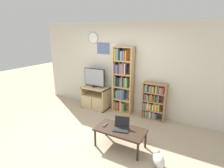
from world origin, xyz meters
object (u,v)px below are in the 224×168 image
(bookshelf_short, at_px, (153,101))
(cat, at_px, (158,159))
(television, at_px, (94,78))
(tv_stand, at_px, (95,98))
(remote_near_laptop, at_px, (105,125))
(bookshelf_tall, at_px, (122,80))
(coffee_table, at_px, (120,131))
(laptop, at_px, (121,126))

(bookshelf_short, distance_m, cat, 1.88)
(television, distance_m, bookshelf_short, 1.89)
(tv_stand, bearing_deg, bookshelf_short, 4.93)
(remote_near_laptop, bearing_deg, bookshelf_tall, 98.72)
(coffee_table, distance_m, laptop, 0.11)
(tv_stand, xyz_separation_m, bookshelf_short, (1.79, 0.15, 0.17))
(tv_stand, bearing_deg, bookshelf_tall, 9.99)
(bookshelf_tall, xyz_separation_m, cat, (1.55, -1.73, -0.85))
(tv_stand, xyz_separation_m, remote_near_laptop, (1.21, -1.42, 0.08))
(television, bearing_deg, bookshelf_short, 3.84)
(bookshelf_short, distance_m, coffee_table, 1.59)
(bookshelf_short, bearing_deg, television, -176.16)
(television, relative_size, cat, 1.57)
(bookshelf_short, bearing_deg, cat, -70.64)
(television, bearing_deg, coffee_table, -42.08)
(bookshelf_tall, relative_size, remote_near_laptop, 11.98)
(bookshelf_tall, height_order, remote_near_laptop, bookshelf_tall)
(remote_near_laptop, xyz_separation_m, cat, (1.20, -0.16, -0.28))
(cat, bearing_deg, bookshelf_short, 70.14)
(coffee_table, relative_size, cat, 2.27)
(television, xyz_separation_m, cat, (2.44, -1.62, -0.84))
(television, distance_m, bookshelf_tall, 0.90)
(bookshelf_short, height_order, remote_near_laptop, bookshelf_short)
(television, height_order, bookshelf_tall, bookshelf_tall)
(remote_near_laptop, bearing_deg, laptop, 2.50)
(laptop, height_order, remote_near_laptop, laptop)
(television, xyz_separation_m, remote_near_laptop, (1.24, -1.46, -0.56))
(bookshelf_tall, bearing_deg, remote_near_laptop, -77.32)
(bookshelf_short, bearing_deg, tv_stand, -175.07)
(remote_near_laptop, bearing_deg, bookshelf_short, 65.73)
(bookshelf_short, xyz_separation_m, coffee_table, (-0.23, -1.56, -0.15))
(television, bearing_deg, tv_stand, -40.65)
(cat, bearing_deg, television, 107.26)
(television, relative_size, coffee_table, 0.69)
(coffee_table, bearing_deg, bookshelf_short, 81.48)
(tv_stand, distance_m, television, 0.64)
(bookshelf_tall, height_order, cat, bookshelf_tall)
(tv_stand, bearing_deg, laptop, -41.37)
(television, relative_size, laptop, 1.96)
(remote_near_laptop, bearing_deg, tv_stand, 126.33)
(bookshelf_short, relative_size, cat, 2.29)
(bookshelf_short, bearing_deg, coffee_table, -98.52)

